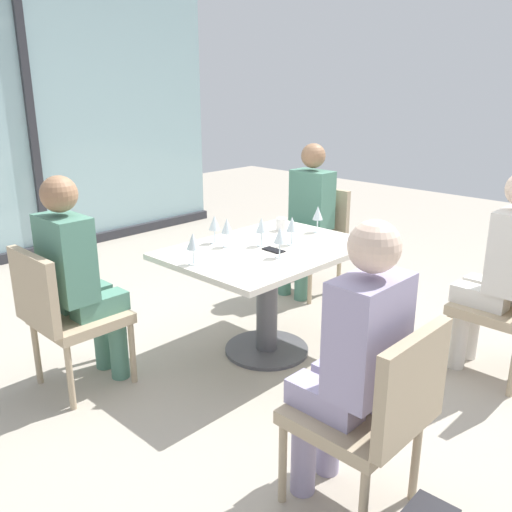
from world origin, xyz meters
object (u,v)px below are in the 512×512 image
wine_glass_2 (292,225)px  person_far_left (78,273)px  coffee_cup (281,224)px  cell_phone_on_table (274,250)px  wine_glass_0 (227,227)px  dining_table_main (267,274)px  wine_glass_4 (214,223)px  person_front_left (354,354)px  person_front_right (502,265)px  wine_glass_5 (318,214)px  chair_far_right (314,234)px  chair_front_left (374,410)px  wine_glass_6 (280,236)px  person_far_right (307,212)px  wine_glass_3 (193,242)px  wine_glass_1 (261,226)px  chair_far_left (64,311)px

wine_glass_2 → person_far_left: bearing=154.0°
coffee_cup → cell_phone_on_table: size_ratio=0.62×
wine_glass_0 → coffee_cup: 0.55m
dining_table_main → wine_glass_4: bearing=117.9°
dining_table_main → coffee_cup: coffee_cup is taller
person_far_left → person_front_left: bearing=-80.9°
person_front_right → wine_glass_5: bearing=102.2°
person_far_left → wine_glass_4: size_ratio=6.81×
chair_far_right → person_far_left: 2.19m
chair_front_left → person_front_left: size_ratio=0.69×
person_far_left → wine_glass_0: bearing=-19.9°
person_far_left → wine_glass_6: size_ratio=6.81×
coffee_cup → dining_table_main: bearing=-150.7°
person_far_right → wine_glass_0: size_ratio=6.81×
chair_far_right → wine_glass_0: (-1.31, -0.31, 0.37)m
chair_front_left → wine_glass_6: bearing=58.6°
wine_glass_0 → cell_phone_on_table: (0.14, -0.27, -0.13)m
wine_glass_3 → wine_glass_4: 0.44m
person_front_left → wine_glass_0: (0.60, 1.37, 0.16)m
dining_table_main → wine_glass_1: 0.32m
chair_front_left → person_far_left: person_far_left is taller
wine_glass_2 → wine_glass_4: size_ratio=1.00×
person_far_right → wine_glass_0: bearing=-165.3°
wine_glass_6 → wine_glass_2: bearing=25.5°
wine_glass_4 → wine_glass_5: bearing=-24.7°
chair_front_left → chair_far_left: same height
wine_glass_2 → chair_front_left: bearing=-127.1°
person_far_left → wine_glass_2: bearing=-26.0°
chair_front_left → chair_far_right: same height
cell_phone_on_table → person_far_right: bearing=31.5°
cell_phone_on_table → chair_front_left: bearing=-118.9°
wine_glass_0 → wine_glass_4: size_ratio=1.00×
chair_front_left → person_front_left: (0.00, 0.11, 0.20)m
person_far_left → wine_glass_2: person_far_left is taller
dining_table_main → wine_glass_1: bearing=90.3°
chair_far_left → person_front_left: person_front_left is taller
wine_glass_4 → person_far_right: bearing=9.2°
chair_far_right → wine_glass_3: (-1.68, -0.43, 0.37)m
person_far_left → wine_glass_5: bearing=-18.2°
person_far_right → chair_far_left: bearing=180.0°
person_far_left → wine_glass_2: size_ratio=6.81×
person_far_right → person_far_left: (-2.07, 0.00, 0.00)m
wine_glass_5 → chair_far_right: bearing=38.8°
wine_glass_4 → cell_phone_on_table: 0.43m
wine_glass_0 → wine_glass_3: size_ratio=1.00×
person_far_left → wine_glass_6: 1.18m
wine_glass_1 → wine_glass_3: bearing=177.0°
cell_phone_on_table → wine_glass_1: bearing=81.1°
wine_glass_1 → wine_glass_6: same height
person_far_right → cell_phone_on_table: person_far_right is taller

